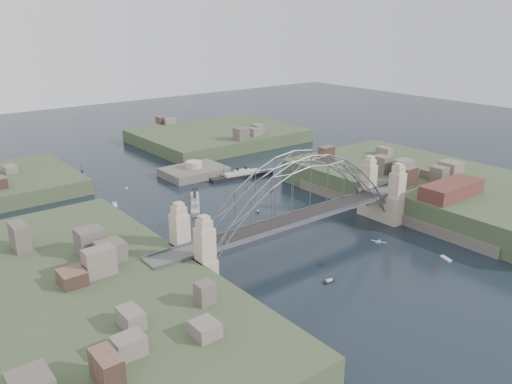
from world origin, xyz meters
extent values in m
plane|color=black|center=(0.00, 0.00, 0.00)|extent=(500.00, 500.00, 0.00)
cube|color=#4F4F52|center=(0.00, 0.00, 8.00)|extent=(84.00, 6.00, 0.70)
cube|color=#545862|center=(0.00, -3.00, 8.55)|extent=(84.00, 0.25, 0.50)
cube|color=#545862|center=(0.00, 3.00, 8.55)|extent=(84.00, 0.25, 0.50)
cube|color=black|center=(0.00, 0.00, 8.55)|extent=(55.20, 5.20, 0.35)
cube|color=tan|center=(-31.50, -5.00, 8.85)|extent=(3.40, 3.40, 17.70)
cube|color=tan|center=(-31.50, 5.00, 8.85)|extent=(3.40, 3.40, 17.70)
cube|color=tan|center=(31.50, -5.00, 8.85)|extent=(3.40, 3.40, 17.70)
cube|color=tan|center=(31.50, 5.00, 8.85)|extent=(3.40, 3.40, 17.70)
cube|color=tan|center=(-31.50, 0.00, 4.00)|extent=(4.08, 13.80, 8.00)
cube|color=tan|center=(31.50, 0.00, 4.00)|extent=(4.08, 13.80, 8.00)
cube|color=#38472B|center=(-58.00, 0.00, 2.00)|extent=(50.00, 90.00, 12.00)
cube|color=#564F46|center=(-35.50, 0.00, 1.00)|extent=(6.00, 70.00, 4.00)
cube|color=#38472B|center=(58.00, 0.00, 2.00)|extent=(50.00, 90.00, 12.00)
cube|color=#564F46|center=(35.50, 0.00, 1.00)|extent=(6.00, 70.00, 4.00)
cube|color=#38472B|center=(50.00, 110.00, 0.75)|extent=(70.00, 55.00, 9.50)
cube|color=#564F46|center=(12.00, 70.00, -0.50)|extent=(22.00, 16.00, 7.00)
cylinder|color=tan|center=(12.00, 70.00, 4.20)|extent=(6.00, 6.00, 2.40)
cube|color=#592D26|center=(44.00, -14.00, 10.00)|extent=(20.00, 8.00, 4.00)
cube|color=#4F4F52|center=(39.00, -28.00, 0.70)|extent=(4.00, 22.00, 1.40)
cube|color=#92989A|center=(-4.72, 42.43, 0.43)|extent=(12.27, 17.88, 1.72)
cube|color=#92989A|center=(-4.72, 42.43, 1.72)|extent=(7.19, 10.10, 1.29)
cube|color=#92989A|center=(-4.72, 42.43, 2.69)|extent=(3.73, 4.87, 0.86)
cylinder|color=black|center=(-5.42, 41.28, 3.44)|extent=(0.93, 0.93, 1.72)
cylinder|color=black|center=(-4.01, 43.59, 3.44)|extent=(0.93, 0.93, 1.72)
cylinder|color=#545862|center=(-7.73, 37.47, 3.23)|extent=(0.17, 0.17, 4.30)
cylinder|color=#545862|center=(-1.70, 47.40, 3.23)|extent=(0.17, 0.17, 4.30)
cube|color=#92989A|center=(-22.30, 89.43, 0.38)|extent=(5.86, 15.06, 1.50)
cube|color=#92989A|center=(-22.30, 89.43, 1.50)|extent=(3.62, 8.39, 1.13)
cube|color=#92989A|center=(-22.30, 89.43, 2.35)|extent=(2.07, 3.92, 0.75)
cylinder|color=black|center=(-22.57, 88.42, 3.01)|extent=(0.74, 0.74, 1.50)
cylinder|color=black|center=(-22.03, 90.45, 3.01)|extent=(0.74, 0.74, 1.50)
cylinder|color=#545862|center=(-23.46, 85.08, 2.82)|extent=(0.15, 0.15, 3.76)
cylinder|color=#545862|center=(-21.14, 93.79, 2.82)|extent=(0.15, 0.15, 3.76)
cube|color=black|center=(24.07, 56.72, 0.44)|extent=(24.51, 7.06, 1.77)
cube|color=#BCBBB7|center=(24.07, 56.72, 1.77)|extent=(13.58, 4.54, 1.32)
cube|color=#BCBBB7|center=(24.07, 56.72, 2.76)|extent=(6.28, 2.75, 0.88)
cylinder|color=black|center=(22.39, 56.99, 3.53)|extent=(1.19, 1.19, 1.77)
cylinder|color=black|center=(25.75, 56.45, 3.53)|extent=(1.19, 1.19, 1.77)
cylinder|color=#545862|center=(16.87, 57.86, 3.31)|extent=(0.18, 0.18, 4.42)
cylinder|color=#545862|center=(31.27, 55.58, 3.31)|extent=(0.18, 0.18, 4.42)
cube|color=silver|center=(5.24, -20.26, 7.20)|extent=(1.72, 1.04, 0.31)
cube|color=silver|center=(5.24, -20.26, 7.25)|extent=(1.77, 3.28, 0.07)
cube|color=silver|center=(4.45, -20.64, 7.36)|extent=(0.62, 1.06, 0.38)
cube|color=#BCBBB7|center=(-20.33, 15.64, 0.15)|extent=(2.51, 2.15, 0.45)
cube|color=#BCBBB7|center=(-20.33, 15.64, 0.55)|extent=(1.63, 1.46, 0.40)
cylinder|color=black|center=(-20.33, 15.64, 1.00)|extent=(0.16, 0.16, 0.70)
cube|color=#BCBBB7|center=(6.92, 25.75, 0.15)|extent=(1.46, 1.43, 0.45)
cube|color=#BCBBB7|center=(6.92, 25.75, 0.55)|extent=(0.96, 0.95, 0.40)
cylinder|color=black|center=(6.92, 25.75, 1.00)|extent=(0.16, 0.16, 0.70)
cube|color=#BCBBB7|center=(-7.53, -17.54, 0.15)|extent=(2.59, 0.97, 0.45)
cube|color=#BCBBB7|center=(-7.53, -17.54, 0.55)|extent=(1.57, 0.79, 0.40)
cylinder|color=black|center=(-7.53, -17.54, 1.00)|extent=(0.16, 0.16, 0.70)
cube|color=#BCBBB7|center=(22.82, 38.88, 0.15)|extent=(2.18, 1.30, 0.45)
cube|color=#BCBBB7|center=(-24.10, 58.19, 0.15)|extent=(2.42, 4.19, 0.45)
cube|color=#BCBBB7|center=(-24.10, 58.19, 0.55)|extent=(1.76, 2.61, 0.40)
cylinder|color=black|center=(-24.10, 58.19, 1.00)|extent=(0.16, 0.16, 0.70)
cube|color=#BCBBB7|center=(3.59, 55.94, 0.15)|extent=(1.66, 0.63, 0.45)
cube|color=#BCBBB7|center=(22.97, -26.97, 0.15)|extent=(1.97, 3.27, 0.45)
cube|color=#BCBBB7|center=(-14.31, 70.87, 0.15)|extent=(1.38, 1.75, 0.45)
cube|color=#BCBBB7|center=(32.83, 10.80, 0.15)|extent=(2.52, 1.74, 0.45)
camera|label=1|loc=(-83.14, -87.21, 55.56)|focal=36.33mm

